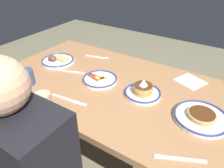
# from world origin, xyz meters

# --- Properties ---
(ground_plane) EXTENTS (6.00, 6.00, 0.00)m
(ground_plane) POSITION_xyz_m (0.00, 0.00, 0.00)
(ground_plane) COLOR #706951
(dining_table) EXTENTS (1.44, 0.82, 0.76)m
(dining_table) POSITION_xyz_m (0.00, 0.00, 0.65)
(dining_table) COLOR #9C6D46
(dining_table) RESTS_ON ground_plane
(plate_near_main) EXTENTS (0.20, 0.20, 0.10)m
(plate_near_main) POSITION_xyz_m (-0.22, -0.00, 0.78)
(plate_near_main) COLOR white
(plate_near_main) RESTS_ON dining_table
(plate_center_pancakes) EXTENTS (0.23, 0.23, 0.05)m
(plate_center_pancakes) POSITION_xyz_m (0.48, -0.03, 0.77)
(plate_center_pancakes) COLOR white
(plate_center_pancakes) RESTS_ON dining_table
(plate_far_companion) EXTENTS (0.21, 0.21, 0.04)m
(plate_far_companion) POSITION_xyz_m (0.07, 0.01, 0.77)
(plate_far_companion) COLOR white
(plate_far_companion) RESTS_ON dining_table
(plate_far_side) EXTENTS (0.26, 0.26, 0.04)m
(plate_far_side) POSITION_xyz_m (-0.54, 0.03, 0.77)
(plate_far_side) COLOR white
(plate_far_side) RESTS_ON dining_table
(coffee_mug) EXTENTS (0.09, 0.12, 0.09)m
(coffee_mug) POSITION_xyz_m (0.41, 0.28, 0.80)
(coffee_mug) COLOR #334772
(coffee_mug) RESTS_ON dining_table
(paper_napkin) EXTENTS (0.19, 0.19, 0.00)m
(paper_napkin) POSITION_xyz_m (-0.41, -0.29, 0.76)
(paper_napkin) COLOR white
(paper_napkin) RESTS_ON dining_table
(fork_near) EXTENTS (0.19, 0.10, 0.01)m
(fork_near) POSITION_xyz_m (-0.53, 0.31, 0.76)
(fork_near) COLOR silver
(fork_near) RESTS_ON dining_table
(fork_far) EXTENTS (0.17, 0.08, 0.01)m
(fork_far) POSITION_xyz_m (0.29, 0.02, 0.76)
(fork_far) COLOR silver
(fork_far) RESTS_ON dining_table
(butter_knife) EXTENTS (0.22, 0.04, 0.01)m
(butter_knife) POSITION_xyz_m (0.09, 0.26, 0.76)
(butter_knife) COLOR silver
(butter_knife) RESTS_ON dining_table
(tea_spoon) EXTENTS (0.19, 0.06, 0.01)m
(tea_spoon) POSITION_xyz_m (0.26, -0.26, 0.76)
(tea_spoon) COLOR silver
(tea_spoon) RESTS_ON dining_table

